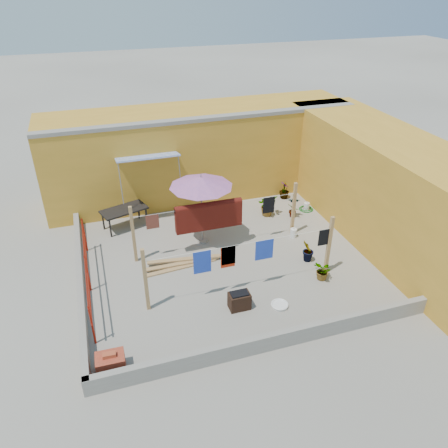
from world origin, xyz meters
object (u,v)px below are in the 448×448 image
(white_basin, at_px, (280,305))
(plant_back_a, at_px, (267,205))
(brazier, at_px, (239,301))
(water_jug_b, at_px, (307,206))
(brick_stack, at_px, (111,364))
(green_hose, at_px, (306,209))
(patio_umbrella, at_px, (201,182))
(water_jug_a, at_px, (293,233))
(outdoor_table, at_px, (124,211))

(white_basin, height_order, plant_back_a, plant_back_a)
(brazier, bearing_deg, water_jug_b, 46.15)
(water_jug_b, bearing_deg, brick_stack, -144.17)
(plant_back_a, bearing_deg, water_jug_b, -3.68)
(white_basin, height_order, green_hose, white_basin)
(white_basin, distance_m, plant_back_a, 4.79)
(green_hose, bearing_deg, white_basin, -124.13)
(plant_back_a, bearing_deg, brick_stack, -137.31)
(patio_umbrella, relative_size, water_jug_a, 6.80)
(green_hose, bearing_deg, water_jug_a, -129.13)
(outdoor_table, height_order, water_jug_b, outdoor_table)
(outdoor_table, distance_m, water_jug_b, 6.32)
(white_basin, bearing_deg, water_jug_a, 58.74)
(water_jug_b, bearing_deg, outdoor_table, 173.22)
(white_basin, relative_size, water_jug_b, 1.46)
(water_jug_a, relative_size, green_hose, 0.66)
(brazier, xyz_separation_m, green_hose, (4.01, 4.19, -0.20))
(outdoor_table, distance_m, brazier, 5.42)
(patio_umbrella, relative_size, brazier, 4.28)
(outdoor_table, relative_size, water_jug_a, 4.81)
(patio_umbrella, distance_m, white_basin, 4.22)
(plant_back_a, bearing_deg, green_hose, -3.20)
(patio_umbrella, bearing_deg, green_hose, 12.19)
(outdoor_table, bearing_deg, patio_umbrella, -36.15)
(water_jug_b, relative_size, plant_back_a, 0.43)
(patio_umbrella, xyz_separation_m, water_jug_b, (4.06, 0.86, -1.90))
(outdoor_table, relative_size, brick_stack, 2.60)
(outdoor_table, relative_size, water_jug_b, 5.13)
(water_jug_a, bearing_deg, brick_stack, -148.21)
(outdoor_table, relative_size, brazier, 3.03)
(outdoor_table, height_order, brick_stack, outdoor_table)
(brazier, bearing_deg, patio_umbrella, 90.85)
(white_basin, xyz_separation_m, water_jug_a, (1.77, 2.92, 0.11))
(brazier, relative_size, white_basin, 1.16)
(water_jug_a, bearing_deg, plant_back_a, 98.28)
(water_jug_b, bearing_deg, water_jug_a, -129.36)
(outdoor_table, bearing_deg, brick_stack, -99.55)
(water_jug_b, height_order, green_hose, water_jug_b)
(outdoor_table, xyz_separation_m, white_basin, (3.25, -5.18, -0.57))
(outdoor_table, bearing_deg, water_jug_b, -6.78)
(brazier, height_order, white_basin, brazier)
(brick_stack, height_order, plant_back_a, plant_back_a)
(brazier, height_order, water_jug_a, brazier)
(patio_umbrella, relative_size, white_basin, 4.98)
(white_basin, bearing_deg, brick_stack, -169.16)
(brick_stack, distance_m, brazier, 3.43)
(patio_umbrella, xyz_separation_m, plant_back_a, (2.58, 0.96, -1.67))
(green_hose, height_order, plant_back_a, plant_back_a)
(white_basin, bearing_deg, plant_back_a, 71.24)
(patio_umbrella, xyz_separation_m, brick_stack, (-3.21, -4.38, -1.81))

